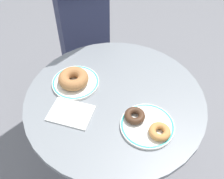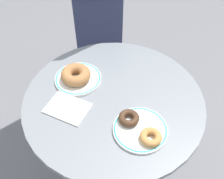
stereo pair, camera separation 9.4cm
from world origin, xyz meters
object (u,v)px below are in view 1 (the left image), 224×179
object	(u,v)px
cafe_table	(114,132)
donut_chocolate	(135,116)
plate_right	(147,125)
paper_napkin	(71,113)
donut_old_fashioned	(160,132)
donut_cinnamon	(73,79)
plate_left	(76,82)

from	to	relation	value
cafe_table	donut_chocolate	bearing A→B (deg)	-17.22
cafe_table	plate_right	bearing A→B (deg)	-10.55
donut_chocolate	plate_right	bearing A→B (deg)	5.62
plate_right	paper_napkin	bearing A→B (deg)	-152.29
donut_old_fashioned	paper_napkin	xyz separation A→B (m)	(-0.27, -0.11, -0.02)
plate_right	cafe_table	bearing A→B (deg)	169.45
donut_old_fashioned	plate_right	bearing A→B (deg)	173.72
cafe_table	donut_old_fashioned	bearing A→B (deg)	-9.57
donut_old_fashioned	donut_chocolate	distance (m)	0.10
cafe_table	donut_chocolate	xyz separation A→B (m)	(0.11, -0.03, 0.24)
donut_old_fashioned	paper_napkin	world-z (taller)	donut_old_fashioned
donut_cinnamon	donut_old_fashioned	distance (m)	0.36
paper_napkin	cafe_table	bearing A→B (deg)	64.77
donut_old_fashioned	cafe_table	bearing A→B (deg)	170.43
donut_old_fashioned	donut_chocolate	world-z (taller)	same
donut_cinnamon	paper_napkin	world-z (taller)	donut_cinnamon
cafe_table	paper_napkin	size ratio (longest dim) A/B	5.13
plate_right	donut_old_fashioned	distance (m)	0.05
paper_napkin	donut_cinnamon	bearing A→B (deg)	130.19
plate_left	paper_napkin	distance (m)	0.14
plate_left	donut_old_fashioned	xyz separation A→B (m)	(0.36, 0.00, 0.02)
donut_chocolate	plate_left	bearing A→B (deg)	-179.22
donut_chocolate	paper_napkin	bearing A→B (deg)	-147.45
donut_old_fashioned	donut_chocolate	xyz separation A→B (m)	(-0.10, 0.00, 0.00)
plate_left	donut_cinnamon	distance (m)	0.03
plate_right	donut_chocolate	world-z (taller)	donut_chocolate
donut_chocolate	donut_old_fashioned	bearing A→B (deg)	-0.33
plate_left	paper_napkin	xyz separation A→B (m)	(0.09, -0.11, -0.00)
plate_left	donut_chocolate	distance (m)	0.27
cafe_table	donut_cinnamon	xyz separation A→B (m)	(-0.16, -0.05, 0.25)
cafe_table	plate_right	xyz separation A→B (m)	(0.16, -0.03, 0.23)
donut_cinnamon	donut_old_fashioned	bearing A→B (deg)	1.72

